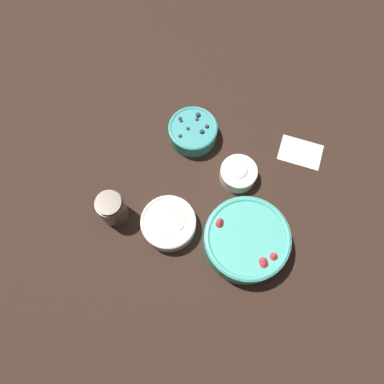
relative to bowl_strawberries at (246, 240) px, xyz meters
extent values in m
plane|color=black|center=(0.11, -0.12, -0.04)|extent=(4.00, 4.00, 0.00)
cylinder|color=#47AD9E|center=(0.00, 0.00, -0.01)|extent=(0.24, 0.24, 0.07)
torus|color=#47AD9E|center=(0.00, 0.00, 0.02)|extent=(0.24, 0.24, 0.02)
cylinder|color=red|center=(0.00, 0.00, 0.01)|extent=(0.19, 0.19, 0.02)
cone|color=red|center=(-0.08, 0.03, 0.03)|extent=(0.04, 0.04, 0.02)
cone|color=red|center=(-0.06, 0.05, 0.03)|extent=(0.04, 0.04, 0.02)
cone|color=red|center=(0.08, -0.02, 0.03)|extent=(0.03, 0.03, 0.02)
cone|color=red|center=(0.08, -0.01, 0.04)|extent=(0.03, 0.03, 0.03)
cone|color=red|center=(-0.06, 0.05, 0.03)|extent=(0.03, 0.03, 0.02)
cylinder|color=teal|center=(0.25, -0.28, -0.02)|extent=(0.15, 0.15, 0.05)
torus|color=teal|center=(0.25, -0.28, 0.01)|extent=(0.15, 0.15, 0.01)
cylinder|color=navy|center=(0.25, -0.28, 0.00)|extent=(0.12, 0.12, 0.02)
sphere|color=navy|center=(0.22, -0.28, 0.01)|extent=(0.02, 0.02, 0.02)
sphere|color=navy|center=(0.24, -0.31, 0.01)|extent=(0.01, 0.01, 0.01)
sphere|color=navy|center=(0.24, -0.33, 0.01)|extent=(0.02, 0.02, 0.02)
sphere|color=navy|center=(0.27, -0.24, 0.01)|extent=(0.01, 0.01, 0.01)
sphere|color=navy|center=(0.26, -0.27, 0.01)|extent=(0.01, 0.01, 0.01)
sphere|color=navy|center=(0.21, -0.30, 0.01)|extent=(0.01, 0.01, 0.01)
sphere|color=navy|center=(0.29, -0.29, 0.01)|extent=(0.01, 0.01, 0.01)
sphere|color=navy|center=(0.29, -0.30, 0.01)|extent=(0.01, 0.01, 0.01)
cylinder|color=silver|center=(0.22, 0.02, -0.02)|extent=(0.16, 0.16, 0.05)
torus|color=silver|center=(0.22, 0.02, 0.00)|extent=(0.16, 0.16, 0.01)
cylinder|color=beige|center=(0.22, 0.02, -0.01)|extent=(0.12, 0.12, 0.01)
cylinder|color=beige|center=(0.22, -0.01, 0.00)|extent=(0.03, 0.03, 0.01)
cylinder|color=beige|center=(0.20, -0.01, 0.00)|extent=(0.03, 0.03, 0.01)
cylinder|color=beige|center=(0.22, 0.05, 0.00)|extent=(0.03, 0.03, 0.01)
cylinder|color=beige|center=(0.19, 0.02, 0.01)|extent=(0.03, 0.03, 0.01)
cylinder|color=beige|center=(0.21, -0.02, 0.00)|extent=(0.03, 0.03, 0.00)
cylinder|color=beige|center=(0.19, 0.00, 0.00)|extent=(0.03, 0.03, 0.01)
cylinder|color=white|center=(0.07, -0.19, -0.02)|extent=(0.11, 0.11, 0.05)
torus|color=white|center=(0.07, -0.19, 0.00)|extent=(0.11, 0.11, 0.01)
cylinder|color=white|center=(0.07, -0.19, -0.01)|extent=(0.09, 0.09, 0.01)
ellipsoid|color=white|center=(0.07, -0.19, 0.00)|extent=(0.05, 0.05, 0.02)
cylinder|color=brown|center=(0.38, 0.03, 0.01)|extent=(0.08, 0.08, 0.10)
cylinder|color=#512D1E|center=(0.38, 0.03, 0.00)|extent=(0.06, 0.06, 0.07)
cylinder|color=brown|center=(0.38, 0.03, 0.06)|extent=(0.07, 0.07, 0.01)
cube|color=silver|center=(-0.09, -0.33, -0.04)|extent=(0.13, 0.09, 0.01)
camera|label=1|loc=(0.07, 0.26, 1.01)|focal=35.00mm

